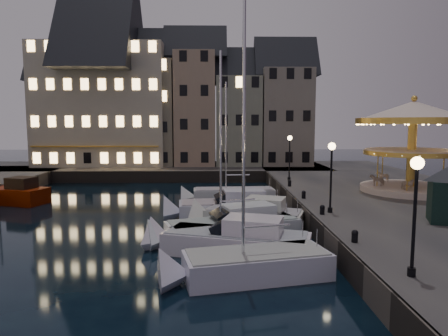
{
  "coord_description": "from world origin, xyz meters",
  "views": [
    {
      "loc": [
        0.44,
        -22.23,
        6.57
      ],
      "look_at": [
        1.0,
        8.0,
        3.2
      ],
      "focal_mm": 32.0,
      "sensor_mm": 36.0,
      "label": 1
    }
  ],
  "objects_px": {
    "streetlamp_b": "(331,167)",
    "red_fishing_boat": "(9,195)",
    "bollard_a": "(355,236)",
    "motorboat_d": "(248,217)",
    "motorboat_a": "(244,267)",
    "motorboat_e": "(226,208)",
    "streetlamp_c": "(290,151)",
    "streetlamp_a": "(415,199)",
    "bollard_b": "(322,209)",
    "carousel": "(413,129)",
    "motorboat_f": "(227,196)",
    "motorboat_c": "(227,228)",
    "bollard_c": "(304,194)",
    "motorboat_b": "(228,241)",
    "bollard_d": "(290,183)"
  },
  "relations": [
    {
      "from": "motorboat_e",
      "to": "carousel",
      "type": "xyz_separation_m",
      "value": [
        14.39,
        2.81,
        5.53
      ]
    },
    {
      "from": "streetlamp_a",
      "to": "motorboat_d",
      "type": "relative_size",
      "value": 0.58
    },
    {
      "from": "bollard_b",
      "to": "motorboat_a",
      "type": "distance_m",
      "value": 8.21
    },
    {
      "from": "streetlamp_a",
      "to": "bollard_b",
      "type": "relative_size",
      "value": 7.32
    },
    {
      "from": "motorboat_a",
      "to": "motorboat_b",
      "type": "distance_m",
      "value": 3.38
    },
    {
      "from": "streetlamp_b",
      "to": "bollard_c",
      "type": "bearing_deg",
      "value": 97.59
    },
    {
      "from": "motorboat_a",
      "to": "motorboat_e",
      "type": "distance_m",
      "value": 11.25
    },
    {
      "from": "streetlamp_b",
      "to": "motorboat_a",
      "type": "relative_size",
      "value": 0.34
    },
    {
      "from": "streetlamp_a",
      "to": "motorboat_b",
      "type": "xyz_separation_m",
      "value": [
        -6.17,
        6.41,
        -3.37
      ]
    },
    {
      "from": "motorboat_b",
      "to": "red_fishing_boat",
      "type": "xyz_separation_m",
      "value": [
        -17.87,
        13.4,
        0.04
      ]
    },
    {
      "from": "streetlamp_a",
      "to": "motorboat_f",
      "type": "xyz_separation_m",
      "value": [
        -5.89,
        19.88,
        -3.49
      ]
    },
    {
      "from": "streetlamp_c",
      "to": "bollard_c",
      "type": "relative_size",
      "value": 7.32
    },
    {
      "from": "motorboat_a",
      "to": "motorboat_e",
      "type": "xyz_separation_m",
      "value": [
        -0.51,
        11.23,
        0.11
      ]
    },
    {
      "from": "streetlamp_a",
      "to": "bollard_b",
      "type": "height_order",
      "value": "streetlamp_a"
    },
    {
      "from": "bollard_b",
      "to": "streetlamp_b",
      "type": "bearing_deg",
      "value": 39.81
    },
    {
      "from": "carousel",
      "to": "streetlamp_c",
      "type": "bearing_deg",
      "value": 142.4
    },
    {
      "from": "bollard_b",
      "to": "carousel",
      "type": "height_order",
      "value": "carousel"
    },
    {
      "from": "motorboat_a",
      "to": "motorboat_d",
      "type": "xyz_separation_m",
      "value": [
        0.83,
        8.67,
        0.1
      ]
    },
    {
      "from": "bollard_c",
      "to": "motorboat_f",
      "type": "relative_size",
      "value": 0.05
    },
    {
      "from": "motorboat_b",
      "to": "streetlamp_a",
      "type": "bearing_deg",
      "value": -46.1
    },
    {
      "from": "bollard_d",
      "to": "motorboat_f",
      "type": "height_order",
      "value": "motorboat_f"
    },
    {
      "from": "streetlamp_a",
      "to": "motorboat_c",
      "type": "distance_m",
      "value": 11.31
    },
    {
      "from": "bollard_d",
      "to": "motorboat_f",
      "type": "distance_m",
      "value": 5.4
    },
    {
      "from": "streetlamp_a",
      "to": "motorboat_b",
      "type": "height_order",
      "value": "streetlamp_a"
    },
    {
      "from": "streetlamp_b",
      "to": "bollard_a",
      "type": "xyz_separation_m",
      "value": [
        -0.6,
        -6.0,
        -2.41
      ]
    },
    {
      "from": "motorboat_c",
      "to": "red_fishing_boat",
      "type": "relative_size",
      "value": 1.6
    },
    {
      "from": "streetlamp_c",
      "to": "bollard_a",
      "type": "bearing_deg",
      "value": -91.76
    },
    {
      "from": "streetlamp_c",
      "to": "motorboat_c",
      "type": "xyz_separation_m",
      "value": [
        -6.2,
        -14.65,
        -3.34
      ]
    },
    {
      "from": "motorboat_e",
      "to": "bollard_a",
      "type": "bearing_deg",
      "value": -61.83
    },
    {
      "from": "motorboat_f",
      "to": "carousel",
      "type": "xyz_separation_m",
      "value": [
        14.16,
        -2.74,
        5.64
      ]
    },
    {
      "from": "motorboat_d",
      "to": "motorboat_f",
      "type": "relative_size",
      "value": 0.69
    },
    {
      "from": "bollard_d",
      "to": "motorboat_f",
      "type": "bearing_deg",
      "value": -178.65
    },
    {
      "from": "motorboat_f",
      "to": "red_fishing_boat",
      "type": "relative_size",
      "value": 1.45
    },
    {
      "from": "streetlamp_c",
      "to": "streetlamp_b",
      "type": "bearing_deg",
      "value": -90.0
    },
    {
      "from": "streetlamp_a",
      "to": "red_fishing_boat",
      "type": "distance_m",
      "value": 31.33
    },
    {
      "from": "streetlamp_a",
      "to": "carousel",
      "type": "height_order",
      "value": "carousel"
    },
    {
      "from": "bollard_d",
      "to": "motorboat_d",
      "type": "bearing_deg",
      "value": -116.91
    },
    {
      "from": "streetlamp_c",
      "to": "motorboat_d",
      "type": "relative_size",
      "value": 0.58
    },
    {
      "from": "streetlamp_b",
      "to": "red_fishing_boat",
      "type": "xyz_separation_m",
      "value": [
        -24.05,
        9.81,
        -3.33
      ]
    },
    {
      "from": "streetlamp_b",
      "to": "motorboat_e",
      "type": "relative_size",
      "value": 0.49
    },
    {
      "from": "motorboat_b",
      "to": "bollard_b",
      "type": "bearing_deg",
      "value": 28.98
    },
    {
      "from": "motorboat_c",
      "to": "motorboat_e",
      "type": "height_order",
      "value": "motorboat_c"
    },
    {
      "from": "motorboat_d",
      "to": "red_fishing_boat",
      "type": "bearing_deg",
      "value": 157.3
    },
    {
      "from": "streetlamp_a",
      "to": "bollard_c",
      "type": "distance_m",
      "value": 14.71
    },
    {
      "from": "streetlamp_b",
      "to": "bollard_b",
      "type": "height_order",
      "value": "streetlamp_b"
    },
    {
      "from": "bollard_a",
      "to": "motorboat_d",
      "type": "relative_size",
      "value": 0.08
    },
    {
      "from": "streetlamp_b",
      "to": "streetlamp_c",
      "type": "bearing_deg",
      "value": 90.0
    },
    {
      "from": "bollard_d",
      "to": "motorboat_b",
      "type": "distance_m",
      "value": 14.72
    },
    {
      "from": "motorboat_d",
      "to": "motorboat_c",
      "type": "bearing_deg",
      "value": -116.02
    },
    {
      "from": "carousel",
      "to": "motorboat_e",
      "type": "bearing_deg",
      "value": -168.94
    }
  ]
}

